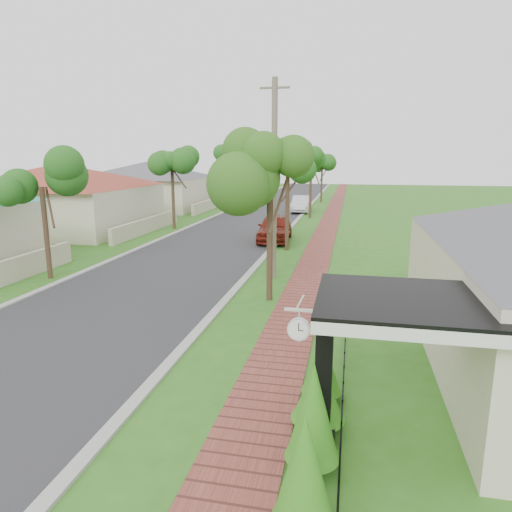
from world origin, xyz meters
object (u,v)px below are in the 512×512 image
Objects in this scene: utility_pole at (274,180)px; station_clock at (299,328)px; porch_post at (323,382)px; parked_car_white at (301,204)px; near_tree at (270,175)px; parked_car_red at (275,228)px.

utility_pole is 11.13× the size of station_clock.
utility_pole is at bearing 104.16° from porch_post.
parked_car_white is 27.19m from near_tree.
near_tree reaches higher than station_clock.
porch_post reaches higher than parked_car_red.
utility_pole is (1.44, -23.84, 3.36)m from parked_car_white.
parked_car_red is 9.30m from utility_pole.
utility_pole is at bearing -87.22° from parked_car_white.
near_tree is (1.75, -11.63, 3.62)m from parked_car_red.
parked_car_red is (-4.15, 19.59, -0.31)m from porch_post.
porch_post is 11.73m from utility_pole.
station_clock reaches higher than parked_car_red.
utility_pole is (-0.37, 3.04, -0.33)m from near_tree.
utility_pole reaches higher than near_tree.
station_clock is (3.72, -34.44, 1.20)m from parked_car_white.
station_clock is (-0.49, 0.40, 0.83)m from porch_post.
utility_pole is (1.37, -8.59, 3.29)m from parked_car_red.
parked_car_white is at bearing 96.90° from porch_post.
station_clock is (2.28, -10.60, -2.15)m from utility_pole.
porch_post is 0.45× the size of near_tree.
near_tree is at bearing -86.82° from parked_car_white.
station_clock reaches higher than parked_car_white.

